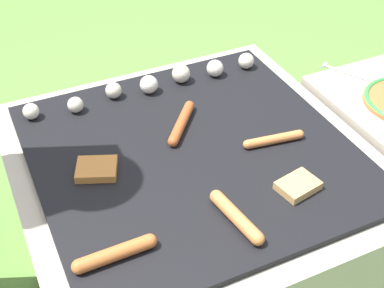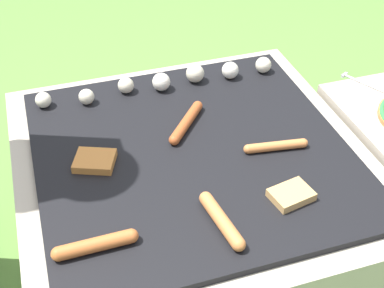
{
  "view_description": "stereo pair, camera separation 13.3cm",
  "coord_description": "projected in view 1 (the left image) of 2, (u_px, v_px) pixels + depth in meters",
  "views": [
    {
      "loc": [
        -0.44,
        -0.94,
        1.31
      ],
      "look_at": [
        0.0,
        0.0,
        0.48
      ],
      "focal_mm": 50.0,
      "sensor_mm": 36.0,
      "label": 1
    },
    {
      "loc": [
        -0.32,
        -0.99,
        1.31
      ],
      "look_at": [
        0.0,
        0.0,
        0.48
      ],
      "focal_mm": 50.0,
      "sensor_mm": 36.0,
      "label": 2
    }
  ],
  "objects": [
    {
      "name": "ground_plane",
      "position": [
        192.0,
        265.0,
        1.63
      ],
      "size": [
        14.0,
        14.0,
        0.0
      ],
      "primitive_type": "plane",
      "color": "#567F38"
    },
    {
      "name": "grill",
      "position": [
        192.0,
        214.0,
        1.49
      ],
      "size": [
        0.88,
        0.88,
        0.46
      ],
      "color": "#A89E8C",
      "rests_on": "ground_plane"
    },
    {
      "name": "sausage_front_left",
      "position": [
        115.0,
        254.0,
        1.07
      ],
      "size": [
        0.18,
        0.03,
        0.03
      ],
      "color": "#B7602D",
      "rests_on": "grill"
    },
    {
      "name": "sausage_front_right",
      "position": [
        274.0,
        139.0,
        1.36
      ],
      "size": [
        0.17,
        0.04,
        0.02
      ],
      "color": "#C6753D",
      "rests_on": "grill"
    },
    {
      "name": "sausage_front_center",
      "position": [
        182.0,
        123.0,
        1.41
      ],
      "size": [
        0.13,
        0.15,
        0.03
      ],
      "color": "#A34C23",
      "rests_on": "grill"
    },
    {
      "name": "sausage_mid_right",
      "position": [
        236.0,
        217.0,
        1.15
      ],
      "size": [
        0.05,
        0.18,
        0.03
      ],
      "color": "#C6753D",
      "rests_on": "grill"
    },
    {
      "name": "bread_slice_center",
      "position": [
        298.0,
        186.0,
        1.23
      ],
      "size": [
        0.1,
        0.09,
        0.02
      ],
      "color": "tan",
      "rests_on": "grill"
    },
    {
      "name": "bread_slice_right",
      "position": [
        97.0,
        169.0,
        1.27
      ],
      "size": [
        0.12,
        0.11,
        0.02
      ],
      "color": "#B27033",
      "rests_on": "grill"
    },
    {
      "name": "mushroom_row",
      "position": [
        158.0,
        81.0,
        1.55
      ],
      "size": [
        0.7,
        0.07,
        0.05
      ],
      "color": "beige",
      "rests_on": "grill"
    },
    {
      "name": "fork_utensil",
      "position": [
        351.0,
        74.0,
        1.62
      ],
      "size": [
        0.11,
        0.19,
        0.01
      ],
      "color": "silver",
      "rests_on": "side_ledge"
    }
  ]
}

